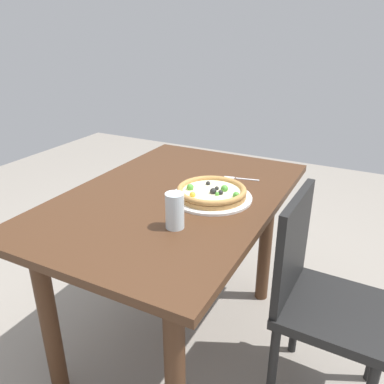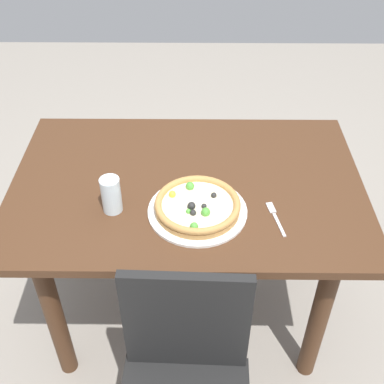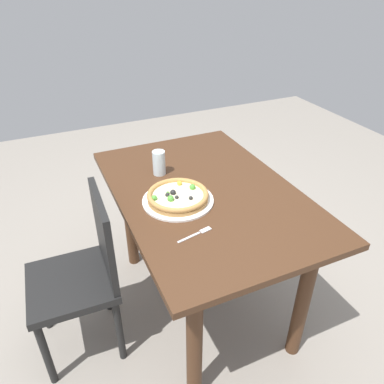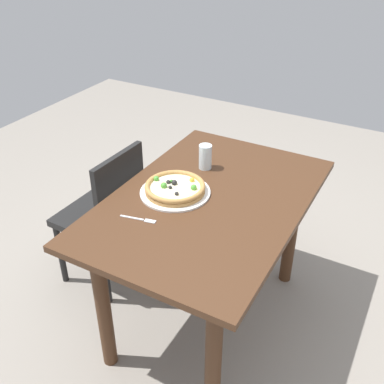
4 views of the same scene
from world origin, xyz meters
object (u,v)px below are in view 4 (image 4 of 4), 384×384
plate (175,192)px  pizza (175,188)px  fork (141,219)px  drinking_glass (205,157)px  chair_near (106,213)px  dining_table (209,221)px

plate → pizza: 0.03m
fork → drinking_glass: drinking_glass is taller
plate → fork: bearing=-4.3°
fork → drinking_glass: 0.55m
drinking_glass → pizza: bearing=-2.3°
plate → drinking_glass: size_ratio=2.58×
chair_near → plate: bearing=-92.4°
chair_near → pizza: 0.58m
chair_near → fork: 0.62m
drinking_glass → fork: bearing=-3.2°
plate → drinking_glass: drinking_glass is taller
pizza → fork: (0.26, -0.02, -0.03)m
dining_table → chair_near: bearing=-89.8°
plate → pizza: pizza is taller
pizza → fork: pizza is taller
fork → plate: bearing=74.0°
plate → fork: plate is taller
chair_near → drinking_glass: 0.66m
plate → drinking_glass: bearing=177.8°
pizza → fork: 0.26m
dining_table → drinking_glass: size_ratio=9.81×
plate → fork: (0.26, -0.02, -0.00)m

